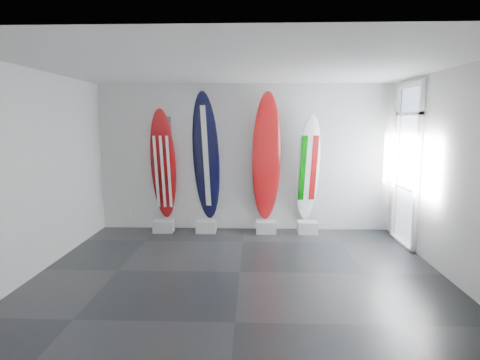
{
  "coord_description": "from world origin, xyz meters",
  "views": [
    {
      "loc": [
        0.21,
        -5.78,
        2.23
      ],
      "look_at": [
        -0.05,
        1.4,
        1.2
      ],
      "focal_mm": 30.11,
      "sensor_mm": 36.0,
      "label": 1
    }
  ],
  "objects_px": {
    "surfboard_italy": "(308,168)",
    "surfboard_swiss": "(267,157)",
    "surfboard_navy": "(206,157)",
    "surfboard_usa": "(163,165)"
  },
  "relations": [
    {
      "from": "surfboard_navy",
      "to": "surfboard_swiss",
      "type": "xyz_separation_m",
      "value": [
        1.22,
        0.0,
        -0.0
      ]
    },
    {
      "from": "surfboard_italy",
      "to": "surfboard_navy",
      "type": "bearing_deg",
      "value": 166.23
    },
    {
      "from": "surfboard_navy",
      "to": "surfboard_swiss",
      "type": "relative_size",
      "value": 1.0
    },
    {
      "from": "surfboard_navy",
      "to": "surfboard_italy",
      "type": "bearing_deg",
      "value": 19.79
    },
    {
      "from": "surfboard_swiss",
      "to": "surfboard_usa",
      "type": "bearing_deg",
      "value": 168.76
    },
    {
      "from": "surfboard_italy",
      "to": "surfboard_swiss",
      "type": "bearing_deg",
      "value": 166.23
    },
    {
      "from": "surfboard_usa",
      "to": "surfboard_italy",
      "type": "relative_size",
      "value": 1.06
    },
    {
      "from": "surfboard_swiss",
      "to": "surfboard_italy",
      "type": "relative_size",
      "value": 1.2
    },
    {
      "from": "surfboard_swiss",
      "to": "surfboard_italy",
      "type": "distance_m",
      "value": 0.87
    },
    {
      "from": "surfboard_usa",
      "to": "surfboard_italy",
      "type": "bearing_deg",
      "value": 2.31
    }
  ]
}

